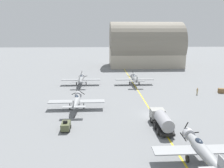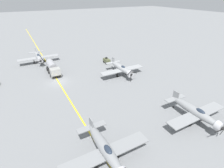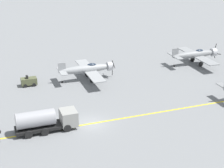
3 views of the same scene
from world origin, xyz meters
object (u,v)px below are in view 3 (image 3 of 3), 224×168
object	(u,v)px
fuel_tanker	(46,120)
tow_tractor	(29,81)
airplane_mid_left	(88,69)
airplane_far_left	(196,54)

from	to	relation	value
fuel_tanker	tow_tractor	xyz separation A→B (m)	(-16.42, 0.06, -0.72)
fuel_tanker	tow_tractor	size ratio (longest dim) A/B	3.08
airplane_mid_left	airplane_far_left	distance (m)	22.11
airplane_mid_left	tow_tractor	bearing A→B (deg)	-109.57
fuel_tanker	tow_tractor	bearing A→B (deg)	179.79
tow_tractor	fuel_tanker	bearing A→B (deg)	-0.21
tow_tractor	airplane_far_left	bearing A→B (deg)	90.25
airplane_mid_left	fuel_tanker	bearing A→B (deg)	-48.06
airplane_mid_left	fuel_tanker	distance (m)	18.63
airplane_mid_left	airplane_far_left	size ratio (longest dim) A/B	1.00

